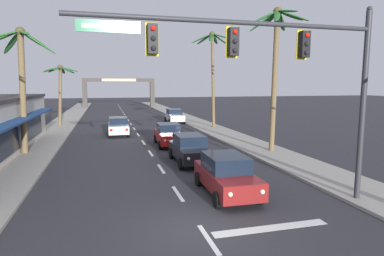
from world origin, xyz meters
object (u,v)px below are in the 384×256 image
object	(u,v)px
sedan_lead_at_stop_bar	(226,174)
sedan_third_in_queue	(190,149)
traffic_signal_mast	(282,63)
sedan_parked_nearest_kerb	(174,116)
palm_left_third	(60,80)
palm_right_second	(276,50)
sedan_oncoming_far	(118,126)
palm_left_second	(21,68)
town_gateway_arch	(119,88)
sedan_fifth_in_queue	(169,134)
palm_right_third	(213,59)

from	to	relation	value
sedan_lead_at_stop_bar	sedan_third_in_queue	xyz separation A→B (m)	(-0.09, 5.85, 0.00)
traffic_signal_mast	sedan_parked_nearest_kerb	xyz separation A→B (m)	(2.13, 28.58, -4.56)
sedan_third_in_queue	sedan_parked_nearest_kerb	world-z (taller)	same
sedan_third_in_queue	palm_left_third	size ratio (longest dim) A/B	0.66
palm_right_second	sedan_oncoming_far	bearing A→B (deg)	133.29
sedan_parked_nearest_kerb	sedan_oncoming_far	bearing A→B (deg)	-129.80
sedan_oncoming_far	palm_right_second	world-z (taller)	palm_right_second
palm_left_third	palm_right_second	size ratio (longest dim) A/B	0.70
sedan_lead_at_stop_bar	sedan_third_in_queue	world-z (taller)	same
palm_left_second	palm_left_third	bearing A→B (deg)	87.80
traffic_signal_mast	town_gateway_arch	distance (m)	57.85
traffic_signal_mast	town_gateway_arch	bearing A→B (deg)	93.14
sedan_fifth_in_queue	palm_left_second	bearing A→B (deg)	-174.96
palm_left_third	palm_right_third	distance (m)	16.58
sedan_fifth_in_queue	sedan_lead_at_stop_bar	bearing A→B (deg)	-88.85
palm_left_second	palm_left_third	distance (m)	14.49
sedan_parked_nearest_kerb	palm_left_second	distance (m)	21.07
sedan_lead_at_stop_bar	palm_left_second	world-z (taller)	palm_left_second
sedan_fifth_in_queue	town_gateway_arch	xyz separation A→B (m)	(-1.76, 43.86, 3.03)
town_gateway_arch	palm_left_third	bearing A→B (deg)	-103.91
palm_left_second	sedan_third_in_queue	bearing A→B (deg)	-26.58
sedan_parked_nearest_kerb	town_gateway_arch	world-z (taller)	town_gateway_arch
traffic_signal_mast	town_gateway_arch	world-z (taller)	traffic_signal_mast
traffic_signal_mast	sedan_fifth_in_queue	size ratio (longest dim) A/B	2.43
palm_left_second	palm_right_second	size ratio (longest dim) A/B	0.86
traffic_signal_mast	palm_right_third	xyz separation A→B (m)	(4.99, 22.48, 1.89)
traffic_signal_mast	sedan_third_in_queue	xyz separation A→B (m)	(-1.27, 8.04, -4.56)
palm_left_third	palm_right_second	world-z (taller)	palm_right_second
sedan_lead_at_stop_bar	town_gateway_arch	xyz separation A→B (m)	(-1.99, 55.55, 3.03)
palm_left_third	town_gateway_arch	distance (m)	31.20
palm_left_third	town_gateway_arch	xyz separation A→B (m)	(7.50, 30.26, -1.21)
sedan_third_in_queue	palm_left_second	distance (m)	12.15
sedan_fifth_in_queue	palm_right_second	bearing A→B (deg)	-34.37
sedan_lead_at_stop_bar	sedan_parked_nearest_kerb	size ratio (longest dim) A/B	1.00
traffic_signal_mast	palm_right_second	size ratio (longest dim) A/B	1.13
palm_right_third	palm_left_third	bearing A→B (deg)	162.26
sedan_parked_nearest_kerb	traffic_signal_mast	bearing A→B (deg)	-94.27
sedan_parked_nearest_kerb	town_gateway_arch	size ratio (longest dim) A/B	0.31
sedan_parked_nearest_kerb	palm_left_third	bearing A→B (deg)	-175.12
sedan_third_in_queue	palm_right_third	xyz separation A→B (m)	(6.25, 14.44, 6.45)
sedan_lead_at_stop_bar	palm_right_third	bearing A→B (deg)	73.09
sedan_fifth_in_queue	palm_left_second	xyz separation A→B (m)	(-9.81, -0.86, 4.87)
traffic_signal_mast	palm_right_second	world-z (taller)	palm_right_second
sedan_third_in_queue	sedan_fifth_in_queue	size ratio (longest dim) A/B	0.99
palm_left_second	town_gateway_arch	bearing A→B (deg)	79.79
palm_right_second	town_gateway_arch	size ratio (longest dim) A/B	0.67
sedan_fifth_in_queue	palm_left_second	distance (m)	10.98
sedan_fifth_in_queue	sedan_oncoming_far	xyz separation A→B (m)	(-3.53, 6.19, 0.00)
palm_right_third	town_gateway_arch	bearing A→B (deg)	103.02
traffic_signal_mast	palm_right_third	world-z (taller)	palm_right_third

